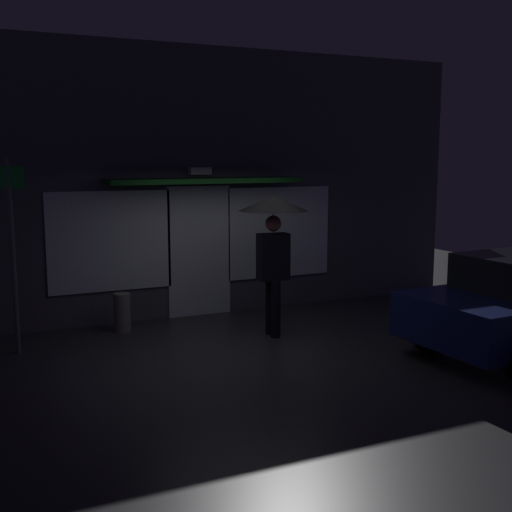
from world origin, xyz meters
name	(u,v)px	position (x,y,z in m)	size (l,w,h in m)	color
ground_plane	(253,349)	(0.00, 0.00, 0.00)	(18.00, 18.00, 0.00)	#2D2D33
building_facade	(195,184)	(0.00, 2.34, 2.22)	(10.08, 1.00, 4.48)	#4C4C56
person_with_umbrella	(273,228)	(0.56, 0.49, 1.64)	(1.02, 1.02, 2.11)	black
street_sign_post	(12,246)	(-3.02, 1.15, 1.50)	(0.40, 0.07, 2.66)	#595B60
sidewalk_bollard	(122,313)	(-1.46, 1.65, 0.30)	(0.26, 0.26, 0.60)	slate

